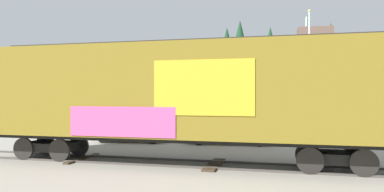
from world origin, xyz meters
The scene contains 7 objects.
ground_plane centered at (0.00, 0.00, 0.00)m, with size 260.00×260.00×0.00m, color gray.
track centered at (0.03, 0.03, 0.04)m, with size 60.02×3.26×0.08m.
freight_car centered at (-1.32, 0.00, 2.79)m, with size 16.16×3.38×4.86m.
flagpole centered at (3.90, 11.19, 4.99)m, with size 0.30×1.27×8.18m.
hillside centered at (0.03, 71.84, 6.75)m, with size 149.21×31.62×18.17m.
parked_car_silver centered at (-6.13, 5.89, 0.82)m, with size 4.35×2.58×1.67m.
parked_car_tan centered at (-0.45, 6.49, 0.86)m, with size 4.87×2.36×1.71m.
Camera 1 is at (3.04, -13.80, 2.70)m, focal length 34.62 mm.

